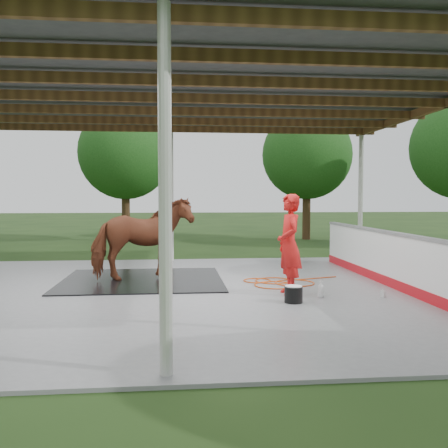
{
  "coord_description": "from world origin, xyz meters",
  "views": [
    {
      "loc": [
        0.09,
        -9.9,
        1.93
      ],
      "look_at": [
        1.12,
        0.35,
        1.36
      ],
      "focal_mm": 40.0,
      "sensor_mm": 36.0,
      "label": 1
    }
  ],
  "objects": [
    {
      "name": "ground",
      "position": [
        0.0,
        0.0,
        0.0
      ],
      "size": [
        100.0,
        100.0,
        0.0
      ],
      "primitive_type": "plane",
      "color": "#1E3814"
    },
    {
      "name": "handler",
      "position": [
        2.28,
        -0.58,
        1.01
      ],
      "size": [
        0.5,
        0.73,
        1.93
      ],
      "primitive_type": "imported",
      "rotation": [
        0.0,
        0.0,
        -1.51
      ],
      "color": "red",
      "rests_on": "concrete_slab"
    },
    {
      "name": "soap_bottle_a",
      "position": [
        2.8,
        -0.95,
        0.2
      ],
      "size": [
        0.14,
        0.14,
        0.31
      ],
      "primitive_type": "imported",
      "rotation": [
        0.0,
        0.0,
        0.24
      ],
      "color": "silver",
      "rests_on": "concrete_slab"
    },
    {
      "name": "soap_bottle_b",
      "position": [
        3.96,
        -1.02,
        0.14
      ],
      "size": [
        0.11,
        0.11,
        0.18
      ],
      "primitive_type": "imported",
      "rotation": [
        0.0,
        0.0,
        -0.79
      ],
      "color": "#338CD8",
      "rests_on": "concrete_slab"
    },
    {
      "name": "rubber_mat",
      "position": [
        -0.63,
        1.3,
        0.06
      ],
      "size": [
        3.53,
        3.31,
        0.03
      ],
      "primitive_type": "cube",
      "color": "black",
      "rests_on": "concrete_slab"
    },
    {
      "name": "tree_belt",
      "position": [
        0.3,
        0.9,
        3.79
      ],
      "size": [
        28.0,
        28.0,
        5.8
      ],
      "color": "#382314",
      "rests_on": "ground"
    },
    {
      "name": "pavilion_structure",
      "position": [
        0.0,
        -0.0,
        3.97
      ],
      "size": [
        12.6,
        10.6,
        4.05
      ],
      "color": "beige",
      "rests_on": "ground"
    },
    {
      "name": "horse",
      "position": [
        -0.63,
        1.3,
        0.99
      ],
      "size": [
        2.38,
        1.64,
        1.84
      ],
      "primitive_type": "imported",
      "rotation": [
        0.0,
        0.0,
        1.9
      ],
      "color": "brown",
      "rests_on": "rubber_mat"
    },
    {
      "name": "concrete_slab",
      "position": [
        0.0,
        0.0,
        0.03
      ],
      "size": [
        12.0,
        10.0,
        0.05
      ],
      "primitive_type": "cube",
      "color": "slate",
      "rests_on": "ground"
    },
    {
      "name": "dasher_board",
      "position": [
        4.6,
        0.0,
        0.59
      ],
      "size": [
        0.16,
        8.0,
        1.15
      ],
      "color": "#B70F19",
      "rests_on": "concrete_slab"
    },
    {
      "name": "wash_bucket",
      "position": [
        2.19,
        -1.32,
        0.2
      ],
      "size": [
        0.32,
        0.32,
        0.3
      ],
      "color": "black",
      "rests_on": "concrete_slab"
    },
    {
      "name": "hose_coil",
      "position": [
        2.33,
        0.66,
        0.06
      ],
      "size": [
        2.23,
        1.41,
        0.02
      ],
      "color": "#C1430D",
      "rests_on": "concrete_slab"
    }
  ]
}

